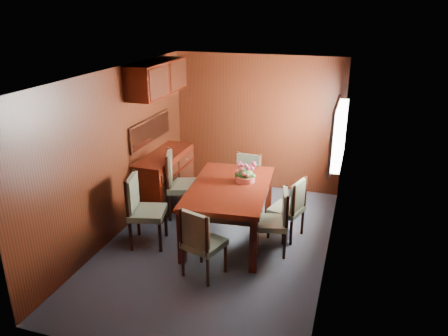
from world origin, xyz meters
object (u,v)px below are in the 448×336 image
(chair_right_near, at_px, (277,218))
(chair_head, at_px, (200,240))
(sideboard, at_px, (165,179))
(chair_left_near, at_px, (142,206))
(flower_centerpiece, at_px, (245,172))
(dining_table, at_px, (230,193))

(chair_right_near, xyz_separation_m, chair_head, (-0.77, -0.88, 0.01))
(sideboard, height_order, chair_left_near, chair_left_near)
(chair_head, bearing_deg, flower_centerpiece, 97.89)
(dining_table, bearing_deg, chair_right_near, -19.17)
(sideboard, height_order, flower_centerpiece, flower_centerpiece)
(sideboard, bearing_deg, chair_head, -54.08)
(chair_right_near, bearing_deg, flower_centerpiece, 41.42)
(chair_left_near, distance_m, flower_centerpiece, 1.53)
(sideboard, bearing_deg, dining_table, -28.83)
(chair_left_near, distance_m, chair_head, 1.18)
(chair_head, height_order, flower_centerpiece, flower_centerpiece)
(chair_left_near, height_order, flower_centerpiece, flower_centerpiece)
(chair_right_near, relative_size, flower_centerpiece, 3.10)
(dining_table, xyz_separation_m, chair_head, (-0.05, -1.05, -0.17))
(chair_left_near, height_order, chair_head, chair_left_near)
(sideboard, relative_size, chair_head, 1.49)
(dining_table, distance_m, chair_left_near, 1.24)
(dining_table, distance_m, chair_right_near, 0.76)
(chair_head, bearing_deg, sideboard, 143.38)
(chair_head, relative_size, flower_centerpiece, 3.16)
(sideboard, bearing_deg, chair_left_near, -79.45)
(chair_head, distance_m, flower_centerpiece, 1.36)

